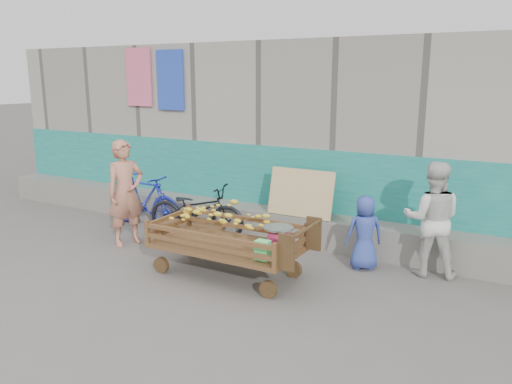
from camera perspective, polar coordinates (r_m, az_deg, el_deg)
The scene contains 9 objects.
ground at distance 5.87m, azimuth -6.86°, elevation -11.76°, with size 80.00×80.00×0.00m, color #5B5853.
building_wall at distance 8.98m, azimuth 8.26°, elevation 6.57°, with size 12.00×3.50×3.00m.
banana_cart at distance 6.24m, azimuth -3.69°, elevation -4.39°, with size 2.04×0.93×0.87m.
bench at distance 7.66m, azimuth -7.71°, elevation -4.18°, with size 1.12×0.33×0.28m.
vendor_man at distance 7.60m, azimuth -14.65°, elevation -0.10°, with size 0.57×0.38×1.57m, color #B26E56.
woman at distance 6.58m, azimuth 19.47°, elevation -2.95°, with size 0.71×0.55×1.45m, color silver.
child at distance 6.62m, azimuth 12.29°, elevation -4.55°, with size 0.48×0.31×0.98m, color #30449A.
bicycle_dark at distance 7.87m, azimuth -6.83°, elevation -2.09°, with size 0.55×1.57×0.83m, color black.
bicycle_blue at distance 8.52m, azimuth -12.68°, elevation -0.88°, with size 0.43×1.51×0.91m, color #1B27A0.
Camera 1 is at (3.17, -4.29, 2.45)m, focal length 35.00 mm.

